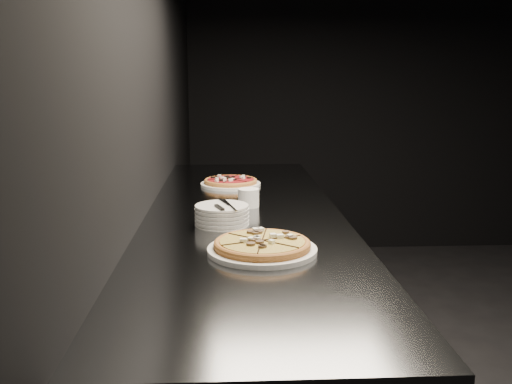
{
  "coord_description": "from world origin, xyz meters",
  "views": [
    {
      "loc": [
        -2.19,
        -2.11,
        1.43
      ],
      "look_at": [
        -2.08,
        0.09,
        0.98
      ],
      "focal_mm": 40.0,
      "sensor_mm": 36.0,
      "label": 1
    }
  ],
  "objects_px": {
    "pizza_tomato": "(231,182)",
    "cutlery": "(224,205)",
    "ramekin": "(249,197)",
    "counter": "(245,325)",
    "plate_stack": "(222,215)",
    "pizza_mushroom": "(262,246)"
  },
  "relations": [
    {
      "from": "plate_stack",
      "to": "ramekin",
      "type": "relative_size",
      "value": 2.25
    },
    {
      "from": "cutlery",
      "to": "pizza_mushroom",
      "type": "bearing_deg",
      "value": -88.96
    },
    {
      "from": "pizza_mushroom",
      "to": "plate_stack",
      "type": "height_order",
      "value": "plate_stack"
    },
    {
      "from": "counter",
      "to": "pizza_tomato",
      "type": "xyz_separation_m",
      "value": [
        -0.05,
        0.56,
        0.48
      ]
    },
    {
      "from": "counter",
      "to": "ramekin",
      "type": "relative_size",
      "value": 29.15
    },
    {
      "from": "counter",
      "to": "cutlery",
      "type": "bearing_deg",
      "value": -112.33
    },
    {
      "from": "counter",
      "to": "ramekin",
      "type": "bearing_deg",
      "value": 78.66
    },
    {
      "from": "pizza_tomato",
      "to": "ramekin",
      "type": "distance_m",
      "value": 0.46
    },
    {
      "from": "counter",
      "to": "cutlery",
      "type": "relative_size",
      "value": 12.13
    },
    {
      "from": "pizza_tomato",
      "to": "ramekin",
      "type": "height_order",
      "value": "ramekin"
    },
    {
      "from": "cutlery",
      "to": "counter",
      "type": "bearing_deg",
      "value": 48.8
    },
    {
      "from": "counter",
      "to": "plate_stack",
      "type": "xyz_separation_m",
      "value": [
        -0.08,
        -0.17,
        0.49
      ]
    },
    {
      "from": "pizza_tomato",
      "to": "ramekin",
      "type": "bearing_deg",
      "value": -81.28
    },
    {
      "from": "plate_stack",
      "to": "ramekin",
      "type": "distance_m",
      "value": 0.29
    },
    {
      "from": "pizza_mushroom",
      "to": "cutlery",
      "type": "distance_m",
      "value": 0.34
    },
    {
      "from": "plate_stack",
      "to": "cutlery",
      "type": "relative_size",
      "value": 0.93
    },
    {
      "from": "cutlery",
      "to": "ramekin",
      "type": "xyz_separation_m",
      "value": [
        0.1,
        0.29,
        -0.03
      ]
    },
    {
      "from": "plate_stack",
      "to": "counter",
      "type": "bearing_deg",
      "value": 63.86
    },
    {
      "from": "pizza_tomato",
      "to": "cutlery",
      "type": "xyz_separation_m",
      "value": [
        -0.03,
        -0.74,
        0.06
      ]
    },
    {
      "from": "pizza_mushroom",
      "to": "ramekin",
      "type": "height_order",
      "value": "ramekin"
    },
    {
      "from": "pizza_mushroom",
      "to": "pizza_tomato",
      "type": "height_order",
      "value": "pizza_mushroom"
    },
    {
      "from": "pizza_tomato",
      "to": "cutlery",
      "type": "distance_m",
      "value": 0.74
    }
  ]
}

